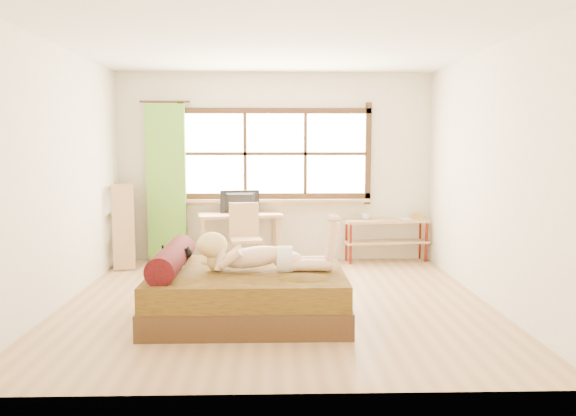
{
  "coord_description": "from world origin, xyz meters",
  "views": [
    {
      "loc": [
        -0.03,
        -5.87,
        1.67
      ],
      "look_at": [
        0.13,
        0.2,
        0.99
      ],
      "focal_mm": 35.0,
      "sensor_mm": 36.0,
      "label": 1
    }
  ],
  "objects_px": {
    "bed": "(243,291)",
    "bookshelf": "(124,225)",
    "kitten": "(175,256)",
    "desk": "(240,220)",
    "pipe_shelf": "(387,231)",
    "woman": "(263,242)",
    "chair": "(245,233)"
  },
  "relations": [
    {
      "from": "bed",
      "to": "bookshelf",
      "type": "bearing_deg",
      "value": 127.21
    },
    {
      "from": "kitten",
      "to": "desk",
      "type": "relative_size",
      "value": 0.23
    },
    {
      "from": "bed",
      "to": "pipe_shelf",
      "type": "xyz_separation_m",
      "value": [
        1.93,
        2.59,
        0.19
      ]
    },
    {
      "from": "kitten",
      "to": "woman",
      "type": "bearing_deg",
      "value": -9.86
    },
    {
      "from": "bed",
      "to": "kitten",
      "type": "bearing_deg",
      "value": 171.47
    },
    {
      "from": "pipe_shelf",
      "to": "bookshelf",
      "type": "height_order",
      "value": "bookshelf"
    },
    {
      "from": "pipe_shelf",
      "to": "bookshelf",
      "type": "bearing_deg",
      "value": 177.46
    },
    {
      "from": "bed",
      "to": "chair",
      "type": "distance_m",
      "value": 2.11
    },
    {
      "from": "desk",
      "to": "woman",
      "type": "bearing_deg",
      "value": -91.58
    },
    {
      "from": "bed",
      "to": "desk",
      "type": "bearing_deg",
      "value": 93.92
    },
    {
      "from": "chair",
      "to": "desk",
      "type": "bearing_deg",
      "value": 93.17
    },
    {
      "from": "chair",
      "to": "bookshelf",
      "type": "relative_size",
      "value": 0.79
    },
    {
      "from": "pipe_shelf",
      "to": "desk",
      "type": "bearing_deg",
      "value": 176.41
    },
    {
      "from": "bed",
      "to": "kitten",
      "type": "distance_m",
      "value": 0.76
    },
    {
      "from": "bookshelf",
      "to": "pipe_shelf",
      "type": "bearing_deg",
      "value": -8.19
    },
    {
      "from": "woman",
      "to": "desk",
      "type": "xyz_separation_m",
      "value": [
        -0.37,
        2.51,
        -0.13
      ]
    },
    {
      "from": "desk",
      "to": "chair",
      "type": "relative_size",
      "value": 1.36
    },
    {
      "from": "desk",
      "to": "chair",
      "type": "height_order",
      "value": "chair"
    },
    {
      "from": "woman",
      "to": "kitten",
      "type": "relative_size",
      "value": 4.67
    },
    {
      "from": "kitten",
      "to": "desk",
      "type": "xyz_separation_m",
      "value": [
        0.5,
        2.36,
        0.04
      ]
    },
    {
      "from": "kitten",
      "to": "chair",
      "type": "distance_m",
      "value": 2.08
    },
    {
      "from": "woman",
      "to": "bed",
      "type": "bearing_deg",
      "value": 165.67
    },
    {
      "from": "woman",
      "to": "desk",
      "type": "bearing_deg",
      "value": 98.27
    },
    {
      "from": "woman",
      "to": "kitten",
      "type": "xyz_separation_m",
      "value": [
        -0.87,
        0.15,
        -0.17
      ]
    },
    {
      "from": "kitten",
      "to": "desk",
      "type": "height_order",
      "value": "desk"
    },
    {
      "from": "desk",
      "to": "pipe_shelf",
      "type": "bearing_deg",
      "value": -6.62
    },
    {
      "from": "bed",
      "to": "woman",
      "type": "relative_size",
      "value": 1.43
    },
    {
      "from": "bed",
      "to": "bookshelf",
      "type": "height_order",
      "value": "bookshelf"
    },
    {
      "from": "woman",
      "to": "chair",
      "type": "height_order",
      "value": "woman"
    },
    {
      "from": "bed",
      "to": "pipe_shelf",
      "type": "distance_m",
      "value": 3.23
    },
    {
      "from": "bed",
      "to": "woman",
      "type": "height_order",
      "value": "woman"
    },
    {
      "from": "woman",
      "to": "chair",
      "type": "relative_size",
      "value": 1.46
    }
  ]
}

